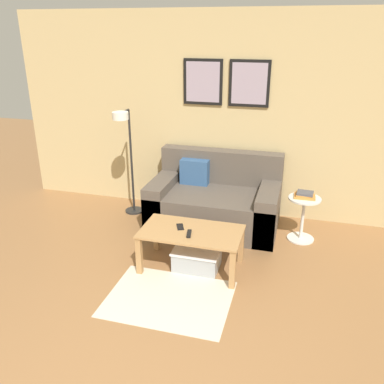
{
  "coord_description": "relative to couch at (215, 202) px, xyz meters",
  "views": [
    {
      "loc": [
        1.01,
        -1.4,
        2.33
      ],
      "look_at": [
        0.03,
        2.1,
        0.85
      ],
      "focal_mm": 38.0,
      "sensor_mm": 36.0,
      "label": 1
    }
  ],
  "objects": [
    {
      "name": "wall_back",
      "position": [
        -0.03,
        0.49,
        0.98
      ],
      "size": [
        5.6,
        0.09,
        2.55
      ],
      "color": "tan",
      "rests_on": "ground_plane"
    },
    {
      "name": "area_rug",
      "position": [
        -0.07,
        -1.63,
        -0.3
      ],
      "size": [
        1.13,
        0.85,
        0.01
      ],
      "primitive_type": "cube",
      "color": "beige",
      "rests_on": "ground_plane"
    },
    {
      "name": "couch",
      "position": [
        0.0,
        0.0,
        0.0
      ],
      "size": [
        1.56,
        0.95,
        0.88
      ],
      "color": "brown",
      "rests_on": "ground_plane"
    },
    {
      "name": "coffee_table",
      "position": [
        -0.01,
        -1.06,
        0.05
      ],
      "size": [
        1.03,
        0.57,
        0.43
      ],
      "color": "#AD7F4C",
      "rests_on": "ground_plane"
    },
    {
      "name": "storage_bin",
      "position": [
        0.05,
        -1.05,
        -0.19
      ],
      "size": [
        0.48,
        0.35,
        0.22
      ],
      "color": "#9EA3A8",
      "rests_on": "ground_plane"
    },
    {
      "name": "floor_lamp",
      "position": [
        -1.14,
        -0.07,
        0.66
      ],
      "size": [
        0.24,
        0.46,
        1.4
      ],
      "color": "black",
      "rests_on": "ground_plane"
    },
    {
      "name": "side_table",
      "position": [
        1.07,
        -0.12,
        0.02
      ],
      "size": [
        0.37,
        0.37,
        0.53
      ],
      "color": "silver",
      "rests_on": "ground_plane"
    },
    {
      "name": "book_stack",
      "position": [
        1.06,
        -0.11,
        0.26
      ],
      "size": [
        0.24,
        0.17,
        0.07
      ],
      "color": "#D18438",
      "rests_on": "side_table"
    },
    {
      "name": "remote_control",
      "position": [
        -0.01,
        -1.14,
        0.13
      ],
      "size": [
        0.07,
        0.15,
        0.02
      ],
      "primitive_type": "cube",
      "rotation": [
        0.0,
        0.0,
        0.19
      ],
      "color": "black",
      "rests_on": "coffee_table"
    },
    {
      "name": "cell_phone",
      "position": [
        -0.14,
        -1.01,
        0.13
      ],
      "size": [
        0.12,
        0.15,
        0.01
      ],
      "primitive_type": "cube",
      "rotation": [
        0.0,
        0.0,
        0.4
      ],
      "color": "black",
      "rests_on": "coffee_table"
    }
  ]
}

